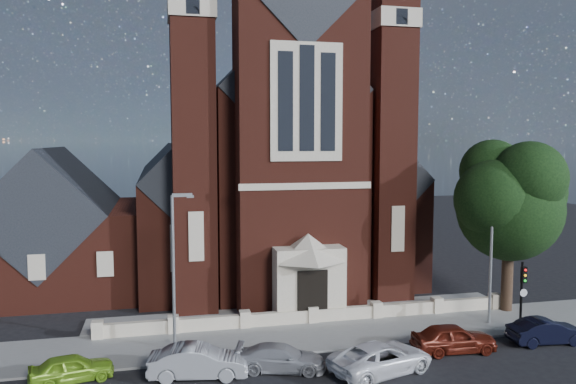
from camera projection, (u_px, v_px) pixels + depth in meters
name	position (u px, v px, depth m)	size (l,w,h in m)	color
ground	(281.00, 287.00, 41.16)	(120.00, 120.00, 0.00)	black
pavement_strip	(322.00, 335.00, 30.98)	(60.00, 5.00, 0.12)	slate
forecourt_paving	(304.00, 314.00, 34.86)	(26.00, 3.00, 0.14)	slate
forecourt_wall	(312.00, 324.00, 32.92)	(24.00, 0.40, 0.90)	#C0B499
church	(261.00, 170.00, 48.12)	(20.01, 34.90, 29.20)	#521F15
parish_hall	(54.00, 235.00, 40.09)	(12.00, 12.20, 10.24)	#521F15
street_tree	(514.00, 202.00, 34.36)	(6.40, 6.60, 10.70)	black
street_lamp_left	(175.00, 262.00, 28.29)	(1.16, 0.22, 8.09)	gray
street_lamp_right	(493.00, 247.00, 32.35)	(1.16, 0.22, 8.09)	gray
traffic_signal	(522.00, 287.00, 31.21)	(0.28, 0.42, 4.00)	black
car_lime_van	(72.00, 368.00, 24.97)	(1.46, 3.62, 1.23)	#79B023
car_silver_a	(198.00, 362.00, 25.39)	(1.56, 4.48, 1.47)	#9EA1A5
car_silver_b	(281.00, 358.00, 26.17)	(1.71, 4.20, 1.22)	#999AA0
car_white_suv	(381.00, 358.00, 25.91)	(2.34, 5.07, 1.41)	white
car_dark_red	(454.00, 338.00, 28.45)	(1.72, 4.28, 1.46)	#5E1B10
car_navy	(547.00, 331.00, 29.64)	(1.41, 4.04, 1.33)	black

